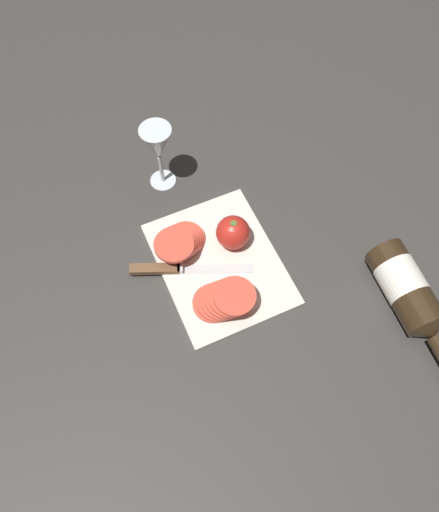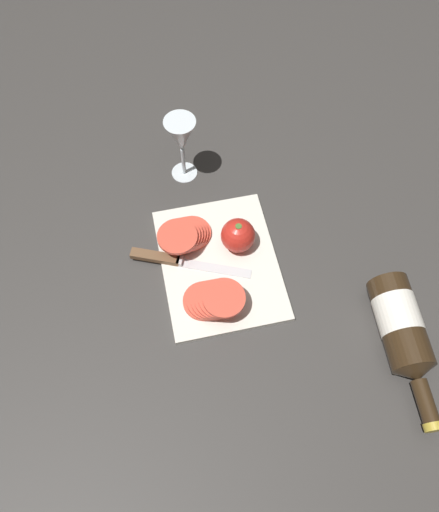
# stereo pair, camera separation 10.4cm
# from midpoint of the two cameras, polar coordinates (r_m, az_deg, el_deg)

# --- Properties ---
(ground_plane) EXTENTS (3.00, 3.00, 0.00)m
(ground_plane) POSITION_cam_midpoint_polar(r_m,az_deg,el_deg) (1.12, -5.14, 2.24)
(ground_plane) COLOR #383533
(cutting_board) EXTENTS (0.32, 0.25, 0.01)m
(cutting_board) POSITION_cam_midpoint_polar(r_m,az_deg,el_deg) (1.08, -2.76, -1.15)
(cutting_board) COLOR silver
(cutting_board) RESTS_ON ground_plane
(wine_bottle) EXTENTS (0.30, 0.10, 0.08)m
(wine_bottle) POSITION_cam_midpoint_polar(r_m,az_deg,el_deg) (1.06, 18.10, -4.12)
(wine_bottle) COLOR #332314
(wine_bottle) RESTS_ON ground_plane
(wine_glass) EXTENTS (0.07, 0.07, 0.17)m
(wine_glass) POSITION_cam_midpoint_polar(r_m,az_deg,el_deg) (1.12, -9.81, 12.06)
(wine_glass) COLOR silver
(wine_glass) RESTS_ON ground_plane
(whole_tomato) EXTENTS (0.07, 0.07, 0.08)m
(whole_tomato) POSITION_cam_midpoint_polar(r_m,az_deg,el_deg) (1.06, -1.23, 2.45)
(whole_tomato) COLOR red
(whole_tomato) RESTS_ON cutting_board
(knife) EXTENTS (0.12, 0.25, 0.01)m
(knife) POSITION_cam_midpoint_polar(r_m,az_deg,el_deg) (1.07, -8.84, -1.71)
(knife) COLOR silver
(knife) RESTS_ON cutting_board
(tomato_slice_stack_near) EXTENTS (0.11, 0.12, 0.05)m
(tomato_slice_stack_near) POSITION_cam_midpoint_polar(r_m,az_deg,el_deg) (1.01, -2.46, -5.30)
(tomato_slice_stack_near) COLOR #DB4C38
(tomato_slice_stack_near) RESTS_ON cutting_board
(tomato_slice_stack_far) EXTENTS (0.11, 0.12, 0.05)m
(tomato_slice_stack_far) POSITION_cam_midpoint_polar(r_m,az_deg,el_deg) (1.07, -7.31, 1.39)
(tomato_slice_stack_far) COLOR #DB4C38
(tomato_slice_stack_far) RESTS_ON cutting_board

